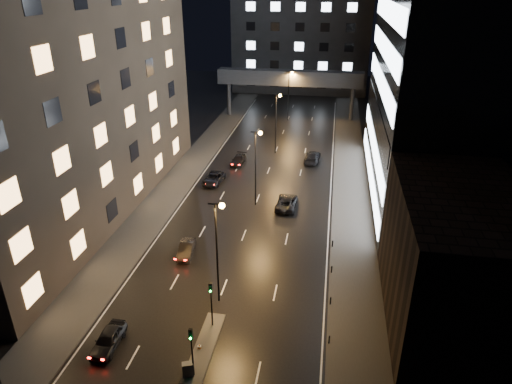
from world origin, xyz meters
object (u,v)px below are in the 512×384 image
car_away_b (186,249)px  car_away_a (108,339)px  car_away_c (214,178)px  car_toward_b (312,157)px  car_toward_a (287,202)px  car_away_d (238,160)px  utility_cabinet (188,369)px

car_away_b → car_away_a: bearing=-104.8°
car_away_c → car_toward_b: size_ratio=0.92×
car_away_b → car_toward_a: size_ratio=0.76×
car_away_c → car_away_d: 8.17m
car_away_b → utility_cabinet: 16.87m
car_away_c → utility_cabinet: bearing=-74.5°
car_away_c → car_away_b: bearing=-80.3°
car_away_c → car_away_a: bearing=-86.3°
car_away_a → car_toward_b: (13.82, 44.24, 0.09)m
car_away_b → car_toward_a: 16.11m
car_away_a → utility_cabinet: (7.27, -1.93, 0.01)m
car_toward_b → car_away_a: bearing=76.4°
car_away_a → car_toward_b: bearing=71.8°
car_toward_b → utility_cabinet: (-6.55, -46.17, -0.07)m
car_away_a → car_toward_a: (11.50, 27.17, 0.02)m
car_away_b → car_away_d: (0.14, 26.95, -0.00)m
car_away_d → car_toward_a: (9.30, -13.90, 0.08)m
car_away_b → car_away_c: bearing=89.2°
car_toward_b → utility_cabinet: car_toward_b is taller
car_toward_a → car_toward_b: (2.32, 17.07, 0.07)m
car_toward_a → utility_cabinet: (-4.23, -29.09, -0.01)m
car_away_d → car_away_c: bearing=-101.0°
car_away_b → car_away_c: 19.13m
utility_cabinet → car_away_d: bearing=75.0°
car_away_c → utility_cabinet: size_ratio=4.35×
utility_cabinet → car_toward_a: bearing=60.0°
car_toward_b → utility_cabinet: bearing=85.7°
car_away_c → car_away_d: bearing=79.6°
car_away_d → car_toward_b: car_toward_b is taller
car_away_a → car_away_c: size_ratio=0.83×
car_away_c → utility_cabinet: (7.11, -35.08, 0.03)m
car_away_b → car_toward_b: (11.76, 30.12, 0.14)m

